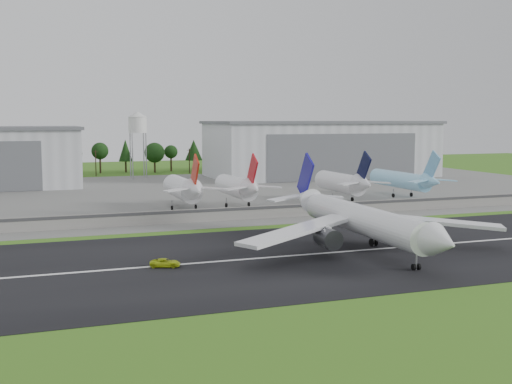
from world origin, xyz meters
name	(u,v)px	position (x,y,z in m)	size (l,w,h in m)	color
ground	(341,265)	(0.00, 0.00, 0.00)	(600.00, 600.00, 0.00)	#2F6B19
runway	(317,254)	(0.00, 10.00, 0.05)	(320.00, 60.00, 0.10)	black
runway_centerline	(317,254)	(0.00, 10.00, 0.11)	(220.00, 1.00, 0.02)	white
apron	(184,193)	(0.00, 120.00, 0.05)	(320.00, 150.00, 0.10)	slate
blast_fence	(242,213)	(0.00, 54.99, 1.81)	(240.00, 0.61, 3.50)	gray
hangar_east	(321,149)	(75.00, 164.92, 12.63)	(102.00, 47.00, 25.20)	silver
water_tower	(138,123)	(-5.00, 185.00, 24.55)	(8.40, 8.40, 29.40)	#99999E
utility_poles	(144,175)	(0.00, 200.00, 0.00)	(230.00, 3.00, 12.00)	black
treeline	(139,172)	(0.00, 215.00, 0.00)	(320.00, 16.00, 22.00)	black
main_airliner	(364,227)	(9.92, 9.56, 4.89)	(57.27, 59.13, 18.17)	white
ground_vehicle	(165,263)	(-29.90, 8.96, 0.85)	(2.48, 5.38, 1.49)	#BBD018
parked_jet_red_a	(185,189)	(-9.99, 76.59, 6.39)	(7.36, 31.29, 16.91)	silver
parked_jet_red_b	(239,187)	(6.27, 76.57, 6.24)	(7.36, 31.29, 16.75)	silver
parked_jet_navy	(345,183)	(40.92, 76.59, 6.35)	(7.36, 31.29, 16.86)	white
parked_jet_skyblue	(405,180)	(65.96, 81.54, 6.00)	(7.36, 37.29, 16.55)	#92D8FD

